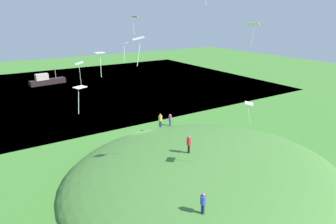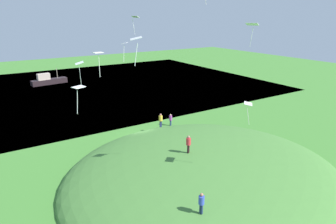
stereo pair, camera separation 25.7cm
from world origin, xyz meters
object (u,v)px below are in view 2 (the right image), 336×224
(kite_6, at_px, (135,18))
(kite_3, at_px, (79,64))
(boat_on_lake, at_px, (48,80))
(kite_7, at_px, (79,89))
(person_with_child, at_px, (188,142))
(kite_2, at_px, (252,26))
(kite_1, at_px, (248,105))
(kite_8, at_px, (98,55))
(person_on_hilltop, at_px, (201,201))
(person_near_shore, at_px, (171,118))
(person_walking_path, at_px, (161,119))
(kite_0, at_px, (136,40))
(kite_5, at_px, (125,45))

(kite_6, bearing_deg, kite_3, -67.21)
(boat_on_lake, xyz_separation_m, kite_7, (48.82, -6.78, 9.02))
(person_with_child, xyz_separation_m, kite_2, (4.97, 1.62, 10.40))
(kite_1, relative_size, kite_6, 0.83)
(kite_8, bearing_deg, kite_2, 71.94)
(boat_on_lake, distance_m, person_with_child, 48.20)
(person_on_hilltop, height_order, kite_1, kite_1)
(kite_1, distance_m, kite_8, 11.57)
(person_on_hilltop, distance_m, kite_6, 22.81)
(person_near_shore, height_order, kite_1, kite_1)
(person_walking_path, xyz_separation_m, kite_3, (1.62, -10.09, 8.03))
(boat_on_lake, relative_size, person_walking_path, 4.27)
(kite_0, distance_m, kite_8, 4.58)
(kite_8, bearing_deg, kite_0, 6.91)
(kite_6, distance_m, kite_8, 16.78)
(kite_3, xyz_separation_m, kite_7, (9.57, -2.91, -0.13))
(person_on_hilltop, xyz_separation_m, kite_6, (-19.15, 5.02, 11.34))
(kite_3, relative_size, kite_8, 1.44)
(boat_on_lake, bearing_deg, kite_3, 76.25)
(person_near_shore, distance_m, kite_0, 25.84)
(person_near_shore, height_order, person_walking_path, person_walking_path)
(kite_3, bearing_deg, kite_2, 31.53)
(kite_0, relative_size, kite_1, 0.83)
(boat_on_lake, distance_m, kite_3, 40.48)
(person_walking_path, xyz_separation_m, kite_6, (-1.63, -2.35, 12.20))
(person_walking_path, relative_size, kite_2, 1.05)
(kite_3, distance_m, kite_8, 10.80)
(kite_1, xyz_separation_m, kite_2, (-0.18, -0.11, 5.80))
(kite_3, relative_size, kite_5, 1.36)
(person_on_hilltop, height_order, kite_8, kite_8)
(kite_0, bearing_deg, person_on_hilltop, 74.75)
(boat_on_lake, distance_m, person_walking_path, 38.15)
(person_on_hilltop, height_order, person_walking_path, person_on_hilltop)
(boat_on_lake, height_order, kite_6, kite_6)
(kite_3, height_order, kite_6, kite_6)
(person_with_child, relative_size, kite_6, 0.81)
(person_on_hilltop, bearing_deg, person_walking_path, -33.43)
(person_near_shore, height_order, kite_2, kite_2)
(person_near_shore, relative_size, person_walking_path, 0.94)
(kite_0, bearing_deg, person_near_shore, 142.61)
(person_with_child, bearing_deg, kite_2, -100.54)
(kite_5, bearing_deg, kite_0, -21.29)
(boat_on_lake, height_order, person_with_child, person_with_child)
(person_near_shore, xyz_separation_m, kite_7, (12.82, -15.55, 8.81))
(person_with_child, relative_size, kite_2, 1.00)
(kite_0, relative_size, kite_8, 0.91)
(kite_6, bearing_deg, kite_8, -34.56)
(person_with_child, xyz_separation_m, person_walking_path, (-10.42, 3.27, -1.45))
(person_on_hilltop, bearing_deg, person_with_child, -40.62)
(kite_5, height_order, kite_8, kite_8)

